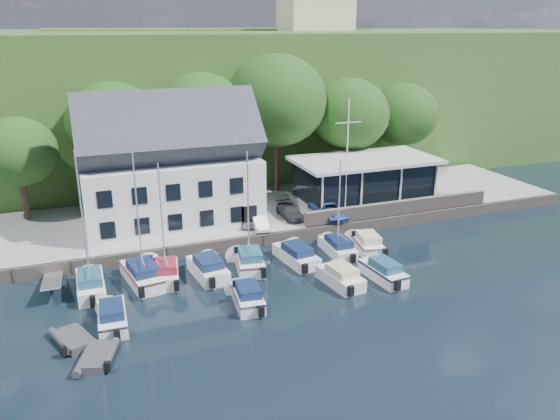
% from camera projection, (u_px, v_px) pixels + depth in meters
% --- Properties ---
extents(ground, '(180.00, 180.00, 0.00)m').
position_uv_depth(ground, '(333.00, 306.00, 34.36)').
color(ground, black).
rests_on(ground, ground).
extents(quay, '(60.00, 13.00, 1.00)m').
position_uv_depth(quay, '(248.00, 214.00, 49.68)').
color(quay, gray).
rests_on(quay, ground).
extents(quay_face, '(60.00, 0.30, 1.00)m').
position_uv_depth(quay_face, '(273.00, 239.00, 43.93)').
color(quay_face, '#6E6258').
rests_on(quay_face, ground).
extents(hillside, '(160.00, 75.00, 16.00)m').
position_uv_depth(hillside, '(162.00, 84.00, 86.63)').
color(hillside, '#355520').
rests_on(hillside, ground).
extents(field_patch, '(50.00, 30.00, 0.30)m').
position_uv_depth(field_patch, '(198.00, 29.00, 93.79)').
color(field_patch, '#566934').
rests_on(field_patch, hillside).
extents(farmhouse, '(10.40, 7.00, 8.20)m').
position_uv_depth(farmhouse, '(316.00, 2.00, 81.33)').
color(farmhouse, beige).
rests_on(farmhouse, hillside).
extents(harbor_building, '(14.40, 8.20, 8.70)m').
position_uv_depth(harbor_building, '(170.00, 172.00, 44.87)').
color(harbor_building, silver).
rests_on(harbor_building, quay).
extents(club_pavilion, '(13.20, 7.20, 4.10)m').
position_uv_depth(club_pavilion, '(364.00, 180.00, 51.25)').
color(club_pavilion, black).
rests_on(club_pavilion, quay).
extents(seawall, '(18.00, 0.50, 1.20)m').
position_uv_depth(seawall, '(399.00, 207.00, 47.98)').
color(seawall, '#6E6258').
rests_on(seawall, quay).
extents(gangway, '(1.20, 6.00, 1.40)m').
position_uv_depth(gangway, '(54.00, 288.00, 36.74)').
color(gangway, silver).
rests_on(gangway, ground).
extents(car_silver, '(1.46, 3.35, 1.12)m').
position_uv_depth(car_silver, '(246.00, 218.00, 45.42)').
color(car_silver, '#BDBCC2').
rests_on(car_silver, quay).
extents(car_white, '(1.53, 3.39, 1.08)m').
position_uv_depth(car_white, '(259.00, 221.00, 44.72)').
color(car_white, white).
rests_on(car_white, quay).
extents(car_dgrey, '(1.57, 3.81, 1.10)m').
position_uv_depth(car_dgrey, '(290.00, 211.00, 47.11)').
color(car_dgrey, '#2F2F34').
rests_on(car_dgrey, quay).
extents(car_blue, '(1.86, 4.11, 1.37)m').
position_uv_depth(car_blue, '(329.00, 209.00, 47.18)').
color(car_blue, '#2D4D8A').
rests_on(car_blue, quay).
extents(flagpole, '(2.43, 0.20, 10.13)m').
position_uv_depth(flagpole, '(347.00, 158.00, 46.48)').
color(flagpole, silver).
rests_on(flagpole, quay).
extents(tree_0, '(6.44, 6.44, 8.80)m').
position_uv_depth(tree_0, '(21.00, 169.00, 45.47)').
color(tree_0, '#143710').
rests_on(tree_0, quay).
extents(tree_1, '(8.22, 8.22, 11.24)m').
position_uv_depth(tree_1, '(115.00, 145.00, 48.76)').
color(tree_1, '#143710').
rests_on(tree_1, quay).
extents(tree_2, '(8.63, 8.63, 11.79)m').
position_uv_depth(tree_2, '(203.00, 136.00, 51.41)').
color(tree_2, '#143710').
rests_on(tree_2, quay).
extents(tree_3, '(9.78, 9.78, 13.36)m').
position_uv_depth(tree_3, '(276.00, 124.00, 52.94)').
color(tree_3, '#143710').
rests_on(tree_3, quay).
extents(tree_4, '(8.01, 8.01, 10.95)m').
position_uv_depth(tree_4, '(349.00, 133.00, 55.13)').
color(tree_4, '#143710').
rests_on(tree_4, quay).
extents(tree_5, '(7.36, 7.36, 10.05)m').
position_uv_depth(tree_5, '(402.00, 130.00, 59.00)').
color(tree_5, '#143710').
rests_on(tree_5, quay).
extents(boat_r1_0, '(1.88, 6.47, 9.36)m').
position_uv_depth(boat_r1_0, '(83.00, 226.00, 34.66)').
color(boat_r1_0, silver).
rests_on(boat_r1_0, ground).
extents(boat_r1_1, '(3.27, 7.16, 9.55)m').
position_uv_depth(boat_r1_1, '(138.00, 217.00, 36.03)').
color(boat_r1_1, silver).
rests_on(boat_r1_1, ground).
extents(boat_r1_2, '(2.71, 5.80, 9.23)m').
position_uv_depth(boat_r1_2, '(162.00, 218.00, 36.33)').
color(boat_r1_2, silver).
rests_on(boat_r1_2, ground).
extents(boat_r1_3, '(2.69, 6.20, 1.54)m').
position_uv_depth(boat_r1_3, '(208.00, 266.00, 38.26)').
color(boat_r1_3, silver).
rests_on(boat_r1_3, ground).
extents(boat_r1_4, '(2.92, 5.90, 9.49)m').
position_uv_depth(boat_r1_4, '(248.00, 207.00, 38.13)').
color(boat_r1_4, silver).
rests_on(boat_r1_4, ground).
extents(boat_r1_5, '(2.76, 6.61, 1.43)m').
position_uv_depth(boat_r1_5, '(296.00, 253.00, 40.63)').
color(boat_r1_5, silver).
rests_on(boat_r1_5, ground).
extents(boat_r1_6, '(2.09, 6.14, 8.39)m').
position_uv_depth(boat_r1_6, '(339.00, 202.00, 41.00)').
color(boat_r1_6, silver).
rests_on(boat_r1_6, ground).
extents(boat_r1_7, '(2.83, 5.93, 1.45)m').
position_uv_depth(boat_r1_7, '(367.00, 242.00, 42.76)').
color(boat_r1_7, silver).
rests_on(boat_r1_7, ground).
extents(boat_r2_0, '(1.97, 5.80, 1.42)m').
position_uv_depth(boat_r2_0, '(112.00, 314.00, 32.04)').
color(boat_r2_0, silver).
rests_on(boat_r2_0, ground).
extents(boat_r2_2, '(2.30, 5.69, 1.41)m').
position_uv_depth(boat_r2_2, '(247.00, 294.00, 34.45)').
color(boat_r2_2, silver).
rests_on(boat_r2_2, ground).
extents(boat_r2_3, '(2.60, 5.63, 1.44)m').
position_uv_depth(boat_r2_3, '(340.00, 275.00, 37.05)').
color(boat_r2_3, silver).
rests_on(boat_r2_3, ground).
extents(boat_r2_4, '(2.25, 5.91, 1.47)m').
position_uv_depth(boat_r2_4, '(383.00, 269.00, 37.84)').
color(boat_r2_4, silver).
rests_on(boat_r2_4, ground).
extents(dinghy_0, '(2.81, 3.50, 0.71)m').
position_uv_depth(dinghy_0, '(74.00, 338.00, 30.25)').
color(dinghy_0, '#343539').
rests_on(dinghy_0, ground).
extents(dinghy_1, '(2.66, 3.43, 0.70)m').
position_uv_depth(dinghy_1, '(97.00, 356.00, 28.64)').
color(dinghy_1, '#343539').
rests_on(dinghy_1, ground).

